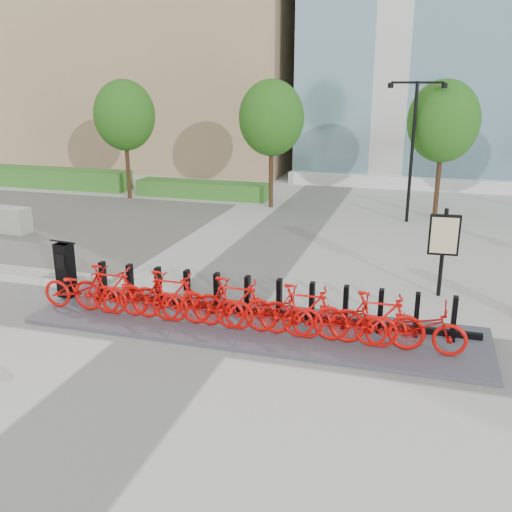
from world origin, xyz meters
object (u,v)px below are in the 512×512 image
(bike_0, at_px, (81,289))
(jersey_barrier, at_px, (0,219))
(kiosk, at_px, (65,269))
(map_sign, at_px, (444,239))

(bike_0, xyz_separation_m, jersey_barrier, (-6.83, 5.55, -0.14))
(bike_0, relative_size, jersey_barrier, 0.83)
(kiosk, relative_size, map_sign, 0.66)
(bike_0, xyz_separation_m, kiosk, (-0.82, 0.63, 0.19))
(kiosk, bearing_deg, map_sign, 24.92)
(jersey_barrier, distance_m, map_sign, 14.70)
(map_sign, bearing_deg, jersey_barrier, 167.28)
(kiosk, relative_size, jersey_barrier, 0.63)
(jersey_barrier, relative_size, map_sign, 1.05)
(kiosk, distance_m, jersey_barrier, 7.77)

